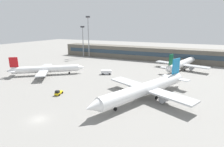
# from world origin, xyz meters

# --- Properties ---
(ground_plane) EXTENTS (400.00, 400.00, 0.00)m
(ground_plane) POSITION_xyz_m (0.00, 40.00, 0.00)
(ground_plane) COLOR gray
(terminal_building) EXTENTS (124.07, 12.13, 9.00)m
(terminal_building) POSITION_xyz_m (0.00, 97.37, 4.50)
(terminal_building) COLOR #5B564C
(terminal_building) RESTS_ON ground_plane
(airplane_near) EXTENTS (31.57, 43.78, 11.54)m
(airplane_near) POSITION_xyz_m (21.74, 24.90, 3.52)
(airplane_near) COLOR white
(airplane_near) RESTS_ON ground_plane
(airplane_mid) EXTENTS (31.96, 25.51, 9.34)m
(airplane_mid) POSITION_xyz_m (-30.54, 34.68, 2.85)
(airplane_mid) COLOR white
(airplane_mid) RESTS_ON ground_plane
(airplane_far) EXTENTS (29.11, 40.93, 10.32)m
(airplane_far) POSITION_xyz_m (29.72, 75.62, 3.15)
(airplane_far) COLOR white
(airplane_far) RESTS_ON ground_plane
(baggage_tug_yellow) EXTENTS (2.42, 3.84, 1.75)m
(baggage_tug_yellow) POSITION_xyz_m (-7.04, 15.73, 0.80)
(baggage_tug_yellow) COLOR yellow
(baggage_tug_yellow) RESTS_ON ground_plane
(service_van_white) EXTENTS (5.56, 4.01, 2.08)m
(service_van_white) POSITION_xyz_m (-4.06, 47.74, 1.11)
(service_van_white) COLOR white
(service_van_white) RESTS_ON ground_plane
(floodlight_tower_west) EXTENTS (3.20, 0.80, 30.87)m
(floodlight_tower_west) POSITION_xyz_m (-39.41, 88.65, 17.53)
(floodlight_tower_west) COLOR gray
(floodlight_tower_west) RESTS_ON ground_plane
(floodlight_tower_east) EXTENTS (3.20, 0.80, 23.67)m
(floodlight_tower_east) POSITION_xyz_m (-44.67, 88.83, 13.82)
(floodlight_tower_east) COLOR gray
(floodlight_tower_east) RESTS_ON ground_plane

